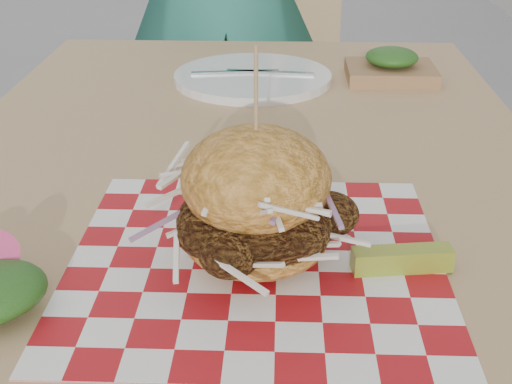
% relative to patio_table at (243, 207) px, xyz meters
% --- Properties ---
extents(patio_table, '(0.80, 1.20, 0.75)m').
position_rel_patio_table_xyz_m(patio_table, '(0.00, 0.00, 0.00)').
color(patio_table, tan).
rests_on(patio_table, ground).
extents(patio_chair, '(0.50, 0.51, 0.95)m').
position_rel_patio_table_xyz_m(patio_chair, '(-0.02, 0.99, -0.12)').
color(patio_chair, tan).
rests_on(patio_chair, ground).
extents(paper_liner, '(0.36, 0.36, 0.00)m').
position_rel_patio_table_xyz_m(paper_liner, '(0.03, -0.27, 0.08)').
color(paper_liner, '#B31119').
rests_on(paper_liner, patio_table).
extents(sandwich, '(0.19, 0.19, 0.21)m').
position_rel_patio_table_xyz_m(sandwich, '(0.03, -0.27, 0.14)').
color(sandwich, gold).
rests_on(sandwich, paper_liner).
extents(pickle_spear, '(0.10, 0.03, 0.02)m').
position_rel_patio_table_xyz_m(pickle_spear, '(0.17, -0.28, 0.09)').
color(pickle_spear, olive).
rests_on(pickle_spear, paper_liner).
extents(place_setting, '(0.27, 0.27, 0.02)m').
position_rel_patio_table_xyz_m(place_setting, '(0.00, 0.32, 0.09)').
color(place_setting, white).
rests_on(place_setting, patio_table).
extents(kraft_tray, '(0.15, 0.12, 0.06)m').
position_rel_patio_table_xyz_m(kraft_tray, '(0.24, 0.34, 0.10)').
color(kraft_tray, '#976D45').
rests_on(kraft_tray, patio_table).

